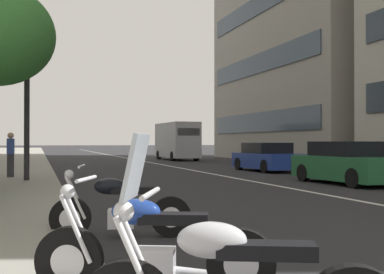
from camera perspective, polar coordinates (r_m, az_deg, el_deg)
lane_centre_stripe at (r=38.60m, az=-6.37°, el=-2.66°), size 110.00×0.16×0.01m
motorcycle_second_in_row at (r=4.68m, az=-4.71°, el=-13.00°), size 0.98×2.12×1.09m
motorcycle_far_end_row at (r=7.45m, az=-8.39°, el=-8.39°), size 0.69×2.06×1.08m
car_approaching_light at (r=17.51m, az=17.53°, el=-2.97°), size 4.27×2.05×1.43m
car_mid_block_traffic at (r=24.18m, az=8.68°, el=-2.39°), size 4.25×2.09×1.38m
delivery_van_ahead at (r=38.44m, az=-1.76°, el=-0.39°), size 5.83×2.21×2.89m
street_lamp_with_banners at (r=17.67m, az=-17.67°, el=12.20°), size 1.26×2.04×8.74m
pedestrian_on_plaza at (r=19.01m, az=-20.24°, el=-1.91°), size 0.41×0.27×1.62m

